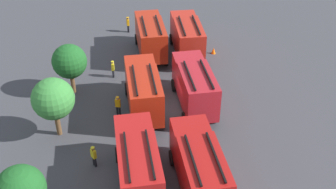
# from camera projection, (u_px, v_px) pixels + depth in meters

# --- Properties ---
(ground_plane) EXTENTS (54.75, 54.75, 0.00)m
(ground_plane) POSITION_uv_depth(u_px,v_px,m) (168.00, 108.00, 34.29)
(ground_plane) COLOR #38383D
(fire_truck_0) EXTENTS (7.53, 3.81, 3.88)m
(fire_truck_0) POSITION_uv_depth(u_px,v_px,m) (199.00, 165.00, 25.69)
(fire_truck_0) COLOR maroon
(fire_truck_0) RESTS_ON ground
(fire_truck_1) EXTENTS (7.52, 3.77, 3.88)m
(fire_truck_1) POSITION_uv_depth(u_px,v_px,m) (194.00, 85.00, 33.30)
(fire_truck_1) COLOR #A31A22
(fire_truck_1) RESTS_ON ground
(fire_truck_2) EXTENTS (7.46, 3.52, 3.88)m
(fire_truck_2) POSITION_uv_depth(u_px,v_px,m) (187.00, 36.00, 40.62)
(fire_truck_2) COLOR #AB2115
(fire_truck_2) RESTS_ON ground
(fire_truck_3) EXTENTS (7.52, 3.77, 3.88)m
(fire_truck_3) POSITION_uv_depth(u_px,v_px,m) (138.00, 163.00, 25.91)
(fire_truck_3) COLOR #A21514
(fire_truck_3) RESTS_ON ground
(fire_truck_4) EXTENTS (7.51, 3.71, 3.88)m
(fire_truck_4) POSITION_uv_depth(u_px,v_px,m) (143.00, 89.00, 32.76)
(fire_truck_4) COLOR #A6210F
(fire_truck_4) RESTS_ON ground
(fire_truck_5) EXTENTS (7.50, 3.71, 3.88)m
(fire_truck_5) POSITION_uv_depth(u_px,v_px,m) (151.00, 36.00, 40.63)
(fire_truck_5) COLOR #A1210F
(fire_truck_5) RESTS_ON ground
(firefighter_0) EXTENTS (0.48, 0.36, 1.78)m
(firefighter_0) POSITION_uv_depth(u_px,v_px,m) (128.00, 24.00, 45.67)
(firefighter_0) COLOR black
(firefighter_0) RESTS_ON ground
(firefighter_1) EXTENTS (0.43, 0.27, 1.68)m
(firefighter_1) POSITION_uv_depth(u_px,v_px,m) (113.00, 68.00, 37.84)
(firefighter_1) COLOR black
(firefighter_1) RESTS_ON ground
(firefighter_2) EXTENTS (0.47, 0.46, 1.69)m
(firefighter_2) POSITION_uv_depth(u_px,v_px,m) (94.00, 155.00, 28.19)
(firefighter_2) COLOR black
(firefighter_2) RESTS_ON ground
(firefighter_3) EXTENTS (0.29, 0.44, 1.73)m
(firefighter_3) POSITION_uv_depth(u_px,v_px,m) (118.00, 105.00, 33.05)
(firefighter_3) COLOR black
(firefighter_3) RESTS_ON ground
(tree_1) EXTENTS (3.15, 3.15, 4.89)m
(tree_1) POSITION_uv_depth(u_px,v_px,m) (53.00, 99.00, 29.69)
(tree_1) COLOR brown
(tree_1) RESTS_ON ground
(tree_2) EXTENTS (2.97, 2.97, 4.61)m
(tree_2) POSITION_uv_depth(u_px,v_px,m) (69.00, 62.00, 34.54)
(tree_2) COLOR brown
(tree_2) RESTS_ON ground
(traffic_cone_0) EXTENTS (0.47, 0.47, 0.67)m
(traffic_cone_0) POSITION_uv_depth(u_px,v_px,m) (130.00, 66.00, 39.38)
(traffic_cone_0) COLOR #F2600C
(traffic_cone_0) RESTS_ON ground
(traffic_cone_1) EXTENTS (0.46, 0.46, 0.65)m
(traffic_cone_1) POSITION_uv_depth(u_px,v_px,m) (213.00, 51.00, 41.92)
(traffic_cone_1) COLOR #F2600C
(traffic_cone_1) RESTS_ON ground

